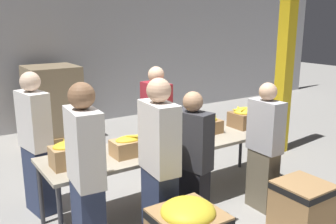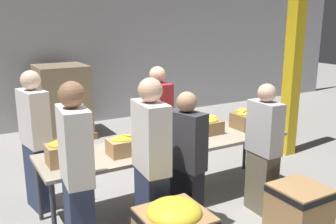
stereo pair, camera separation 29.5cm
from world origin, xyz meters
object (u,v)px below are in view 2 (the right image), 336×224
at_px(banana_box_0, 66,151).
at_px(volunteer_5, 263,150).
at_px(pallet_stack_0, 63,102).
at_px(banana_box_1, 126,145).
at_px(banana_box_3, 206,126).
at_px(banana_box_2, 173,132).
at_px(volunteer_1, 186,165).
at_px(banana_box_4, 248,118).
at_px(support_pillar, 295,38).
at_px(volunteer_2, 158,126).
at_px(sorting_table, 170,146).
at_px(donation_bin_1, 299,209).
at_px(volunteer_0, 36,142).
at_px(volunteer_4, 151,167).
at_px(volunteer_3, 77,177).

distance_m(banana_box_0, volunteer_5, 2.26).
bearing_deg(banana_box_0, pallet_stack_0, 76.21).
bearing_deg(banana_box_1, banana_box_3, 7.98).
distance_m(banana_box_2, banana_box_3, 0.61).
bearing_deg(volunteer_1, volunteer_5, -108.54).
relative_size(banana_box_4, support_pillar, 0.10).
bearing_deg(banana_box_0, banana_box_1, -4.68).
bearing_deg(volunteer_2, banana_box_1, -54.51).
distance_m(sorting_table, banana_box_3, 0.63).
height_order(banana_box_1, donation_bin_1, banana_box_1).
bearing_deg(volunteer_0, volunteer_2, 78.18).
height_order(banana_box_4, donation_bin_1, banana_box_4).
height_order(sorting_table, banana_box_3, banana_box_3).
relative_size(banana_box_0, donation_bin_1, 0.71).
distance_m(volunteer_1, support_pillar, 3.36).
bearing_deg(banana_box_1, banana_box_0, 175.32).
height_order(banana_box_0, volunteer_4, volunteer_4).
bearing_deg(donation_bin_1, pallet_stack_0, 104.39).
relative_size(banana_box_2, volunteer_3, 0.24).
bearing_deg(banana_box_2, volunteer_1, -108.56).
height_order(banana_box_3, volunteer_3, volunteer_3).
height_order(banana_box_4, volunteer_0, volunteer_0).
xyz_separation_m(volunteer_1, donation_bin_1, (1.01, -0.68, -0.47)).
xyz_separation_m(banana_box_1, banana_box_4, (1.92, 0.12, 0.03)).
height_order(banana_box_0, donation_bin_1, banana_box_0).
bearing_deg(volunteer_5, volunteer_4, 90.88).
relative_size(volunteer_4, pallet_stack_0, 1.23).
bearing_deg(pallet_stack_0, donation_bin_1, -75.61).
bearing_deg(volunteer_5, support_pillar, -53.83).
height_order(volunteer_2, support_pillar, support_pillar).
relative_size(donation_bin_1, support_pillar, 0.14).
bearing_deg(volunteer_1, support_pillar, -82.23).
bearing_deg(volunteer_0, banana_box_2, 54.32).
distance_m(volunteer_1, volunteer_3, 1.16).
bearing_deg(banana_box_2, sorting_table, 98.80).
relative_size(volunteer_2, pallet_stack_0, 1.17).
xyz_separation_m(banana_box_1, volunteer_5, (1.48, -0.66, -0.12)).
xyz_separation_m(volunteer_2, volunteer_3, (-1.53, -1.26, 0.05)).
bearing_deg(banana_box_2, volunteer_4, -133.16).
distance_m(banana_box_0, banana_box_3, 1.91).
bearing_deg(volunteer_5, pallet_stack_0, 18.07).
bearing_deg(support_pillar, volunteer_2, 177.84).
xyz_separation_m(banana_box_4, volunteer_0, (-2.76, 0.65, -0.08)).
height_order(volunteer_1, pallet_stack_0, volunteer_1).
xyz_separation_m(volunteer_4, volunteer_5, (1.49, -0.01, -0.09)).
xyz_separation_m(banana_box_1, volunteer_3, (-0.73, -0.54, -0.03)).
bearing_deg(pallet_stack_0, volunteer_3, -102.74).
bearing_deg(volunteer_4, banana_box_2, -38.47).
xyz_separation_m(banana_box_3, donation_bin_1, (0.19, -1.46, -0.60)).
height_order(banana_box_0, support_pillar, support_pillar).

